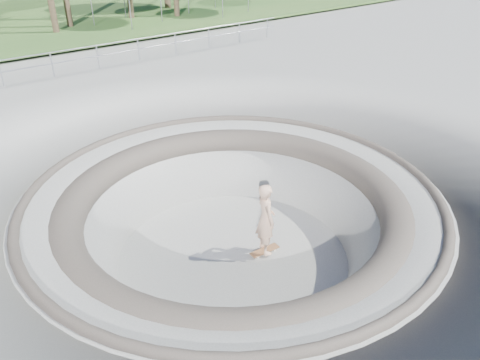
% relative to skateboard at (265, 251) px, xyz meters
% --- Properties ---
extents(ground, '(180.00, 180.00, 0.00)m').
position_rel_skateboard_xyz_m(ground, '(-0.70, 0.48, 1.83)').
color(ground, '#A4A49F').
rests_on(ground, ground).
extents(skate_bowl, '(14.00, 14.00, 4.10)m').
position_rel_skateboard_xyz_m(skate_bowl, '(-0.70, 0.48, 0.00)').
color(skate_bowl, '#A4A49F').
rests_on(skate_bowl, ground).
extents(safety_railing, '(25.00, 0.06, 1.03)m').
position_rel_skateboard_xyz_m(safety_railing, '(-0.70, 12.48, 2.52)').
color(safety_railing, '#97999F').
rests_on(safety_railing, ground).
extents(skateboard, '(0.87, 0.32, 0.09)m').
position_rel_skateboard_xyz_m(skateboard, '(0.00, 0.00, 0.00)').
color(skateboard, brown).
rests_on(skateboard, ground).
extents(skater, '(0.69, 0.85, 2.01)m').
position_rel_skateboard_xyz_m(skater, '(0.00, -0.00, 1.02)').
color(skater, '#E0B091').
rests_on(skater, skateboard).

